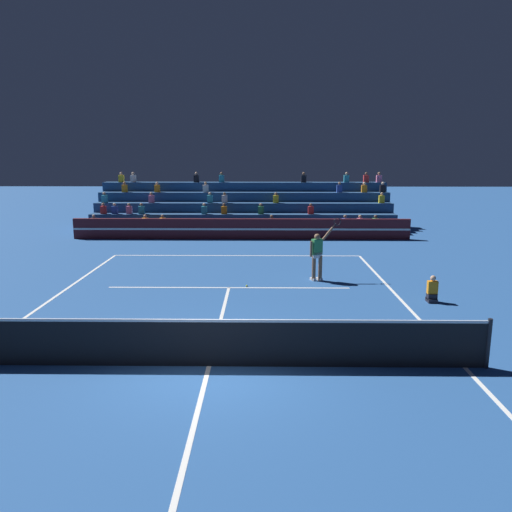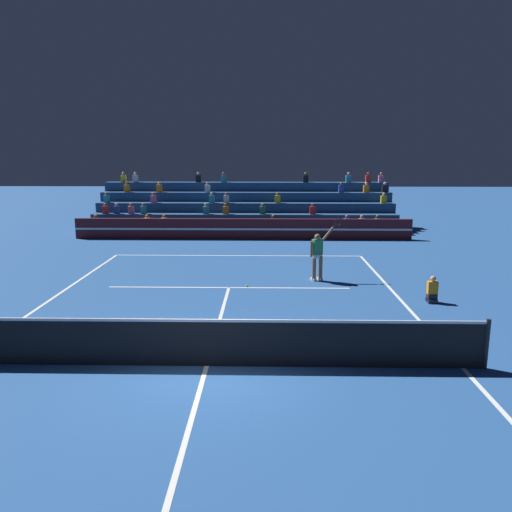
% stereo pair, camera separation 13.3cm
% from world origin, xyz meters
% --- Properties ---
extents(ground_plane, '(120.00, 120.00, 0.00)m').
position_xyz_m(ground_plane, '(0.00, 0.00, 0.00)').
color(ground_plane, '#285699').
extents(court_lines, '(11.10, 23.90, 0.01)m').
position_xyz_m(court_lines, '(0.00, 0.00, 0.00)').
color(court_lines, white).
rests_on(court_lines, ground).
extents(tennis_net, '(12.00, 0.10, 1.10)m').
position_xyz_m(tennis_net, '(0.00, 0.00, 0.54)').
color(tennis_net, black).
rests_on(tennis_net, ground).
extents(sponsor_banner_wall, '(18.00, 0.26, 1.10)m').
position_xyz_m(sponsor_banner_wall, '(0.00, 16.36, 0.55)').
color(sponsor_banner_wall, '#51191E').
rests_on(sponsor_banner_wall, ground).
extents(bleacher_stand, '(17.60, 4.75, 3.38)m').
position_xyz_m(bleacher_stand, '(-0.00, 20.16, 1.02)').
color(bleacher_stand, navy).
rests_on(bleacher_stand, ground).
extents(ball_kid_courtside, '(0.30, 0.36, 0.84)m').
position_xyz_m(ball_kid_courtside, '(6.38, 4.84, 0.33)').
color(ball_kid_courtside, black).
rests_on(ball_kid_courtside, ground).
extents(tennis_player, '(1.21, 0.65, 2.31)m').
position_xyz_m(tennis_player, '(3.13, 7.48, 0.98)').
color(tennis_player, brown).
rests_on(tennis_player, ground).
extents(tennis_ball, '(0.07, 0.07, 0.07)m').
position_xyz_m(tennis_ball, '(0.61, 6.56, 0.03)').
color(tennis_ball, '#C6DB33').
rests_on(tennis_ball, ground).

